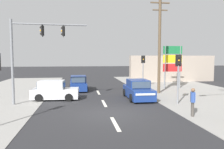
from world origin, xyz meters
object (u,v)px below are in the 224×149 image
Objects in this scene: traffic_signal_mast at (31,46)px; pedestal_signal_far_median at (143,66)px; utility_pole_midground_right at (159,44)px; hatchback_receding_far at (78,84)px; pedestrian_at_kerb at (193,101)px; hatchback_oncoming_near at (54,91)px; shopping_plaza_sign at (173,61)px; pedestal_signal_right_kerb at (178,71)px; sedan_kerbside_parked at (138,90)px.

pedestal_signal_far_median is (10.34, 7.27, -1.73)m from traffic_signal_mast.
utility_pole_midground_right is 2.39× the size of hatchback_receding_far.
pedestal_signal_far_median is at bearing 86.76° from pedestrian_at_kerb.
pedestal_signal_far_median is 12.18m from pedestrian_at_kerb.
traffic_signal_mast is 1.69× the size of pedestal_signal_far_median.
hatchback_oncoming_near is at bearing -169.32° from utility_pole_midground_right.
shopping_plaza_sign is at bearing 21.17° from hatchback_oncoming_near.
pedestal_signal_right_kerb is 1.00× the size of pedestal_signal_far_median.
shopping_plaza_sign is 11.68m from pedestrian_at_kerb.
hatchback_oncoming_near is at bearing -147.35° from pedestal_signal_far_median.
sedan_kerbside_parked is 2.61× the size of pedestrian_at_kerb.
pedestrian_at_kerb is at bearing -26.41° from traffic_signal_mast.
pedestal_signal_right_kerb is 3.68m from pedestrian_at_kerb.
pedestal_signal_far_median is 0.77× the size of shopping_plaza_sign.
pedestal_signal_right_kerb is 0.96× the size of hatchback_oncoming_near.
pedestal_signal_right_kerb is at bearing -8.27° from traffic_signal_mast.
utility_pole_midground_right is 4.58m from pedestal_signal_far_median.
shopping_plaza_sign is 1.24× the size of hatchback_oncoming_near.
hatchback_oncoming_near is (-8.97, 3.01, -1.71)m from pedestal_signal_right_kerb.
sedan_kerbside_parked is at bearing -134.91° from shopping_plaza_sign.
shopping_plaza_sign reaches higher than sedan_kerbside_parked.
hatchback_receding_far is at bearing 133.18° from sedan_kerbside_parked.
shopping_plaza_sign is (2.93, -1.15, 0.57)m from pedestal_signal_far_median.
pedestal_signal_far_median is 2.18× the size of pedestrian_at_kerb.
pedestal_signal_right_kerb is at bearing -18.56° from hatchback_oncoming_near.
hatchback_receding_far is at bearing 61.75° from traffic_signal_mast.
pedestal_signal_right_kerb is 0.84× the size of sedan_kerbside_parked.
traffic_signal_mast is 1.41× the size of sedan_kerbside_parked.
utility_pole_midground_right is at bearing -85.10° from pedestal_signal_far_median.
pedestal_signal_far_median is 0.96× the size of hatchback_oncoming_near.
pedestrian_at_kerb is at bearing -73.90° from sedan_kerbside_parked.
pedestal_signal_right_kerb is at bearing -111.13° from shopping_plaza_sign.
utility_pole_midground_right is 10.27m from hatchback_oncoming_near.
traffic_signal_mast is 12.76m from pedestal_signal_far_median.
shopping_plaza_sign is at bearing 24.77° from traffic_signal_mast.
hatchback_receding_far is (-7.11, 7.49, -1.71)m from pedestal_signal_right_kerb.
sedan_kerbside_parked is at bearing 106.10° from pedestrian_at_kerb.
traffic_signal_mast reaches higher than hatchback_oncoming_near.
hatchback_oncoming_near is (-6.67, 0.65, -0.00)m from sedan_kerbside_parked.
traffic_signal_mast reaches higher than hatchback_receding_far.
hatchback_receding_far is (-10.05, -0.14, -2.28)m from shopping_plaza_sign.
pedestal_signal_far_median is at bearing 94.90° from utility_pole_midground_right.
pedestrian_at_kerb reaches higher than sedan_kerbside_parked.
traffic_signal_mast is 1.62× the size of hatchback_oncoming_near.
pedestal_signal_right_kerb is 3.71m from sedan_kerbside_parked.
hatchback_oncoming_near is at bearing 142.79° from pedestrian_at_kerb.
hatchback_receding_far is at bearing -169.80° from pedestal_signal_far_median.
hatchback_receding_far is 12.57m from pedestrian_at_kerb.
utility_pole_midground_right is 2.36× the size of hatchback_oncoming_near.
shopping_plaza_sign reaches higher than hatchback_receding_far.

